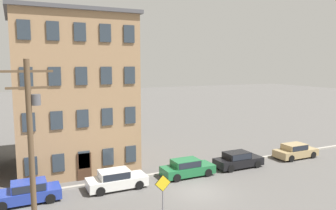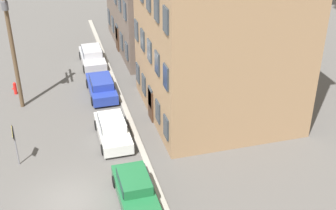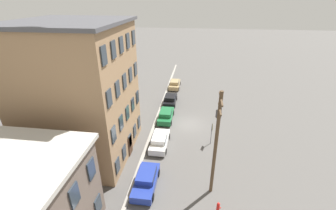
# 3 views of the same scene
# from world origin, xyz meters

# --- Properties ---
(ground_plane) EXTENTS (200.00, 200.00, 0.00)m
(ground_plane) POSITION_xyz_m (0.00, 0.00, 0.00)
(ground_plane) COLOR #565451
(kerb_strip) EXTENTS (56.00, 0.36, 0.16)m
(kerb_strip) POSITION_xyz_m (0.00, 4.50, 0.08)
(kerb_strip) COLOR #9E998E
(kerb_strip) RESTS_ON ground_plane
(apartment_corner) EXTENTS (11.59, 11.06, 7.03)m
(apartment_corner) POSITION_xyz_m (-19.60, 11.27, 3.53)
(apartment_corner) COLOR #66564C
(apartment_corner) RESTS_ON ground_plane
(apartment_midblock) EXTENTS (10.27, 9.64, 13.59)m
(apartment_midblock) POSITION_xyz_m (-6.97, 10.56, 6.81)
(apartment_midblock) COLOR #9E7A56
(apartment_midblock) RESTS_ON ground_plane
(car_silver) EXTENTS (4.40, 1.92, 1.43)m
(car_silver) POSITION_xyz_m (-17.06, 3.34, 0.75)
(car_silver) COLOR #B7B7BC
(car_silver) RESTS_ON ground_plane
(car_blue) EXTENTS (4.40, 1.92, 1.43)m
(car_blue) POSITION_xyz_m (-11.30, 3.26, 0.75)
(car_blue) COLOR #233899
(car_blue) RESTS_ON ground_plane
(car_white) EXTENTS (4.40, 1.92, 1.43)m
(car_white) POSITION_xyz_m (-5.23, 3.06, 0.75)
(car_white) COLOR silver
(car_white) RESTS_ON ground_plane
(car_green) EXTENTS (4.40, 1.92, 1.43)m
(car_green) POSITION_xyz_m (0.86, 3.20, 0.75)
(car_green) COLOR #1E6638
(car_green) RESTS_ON ground_plane
(caution_sign) EXTENTS (1.05, 0.08, 2.71)m
(caution_sign) POSITION_xyz_m (-4.03, -2.72, 1.83)
(caution_sign) COLOR slate
(caution_sign) RESTS_ON ground_plane
(utility_pole) EXTENTS (2.40, 0.44, 9.47)m
(utility_pole) POSITION_xyz_m (-11.09, -2.47, 5.31)
(utility_pole) COLOR brown
(utility_pole) RESTS_ON ground_plane
(fire_hydrant) EXTENTS (0.24, 0.34, 0.96)m
(fire_hydrant) POSITION_xyz_m (-13.21, -2.93, 0.48)
(fire_hydrant) COLOR red
(fire_hydrant) RESTS_ON ground_plane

